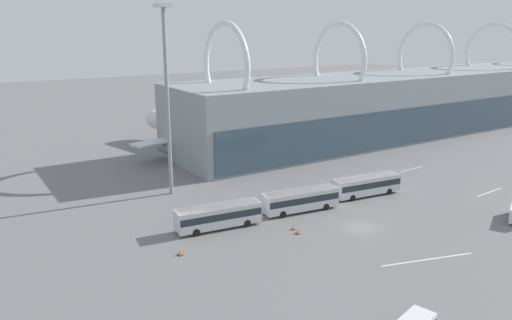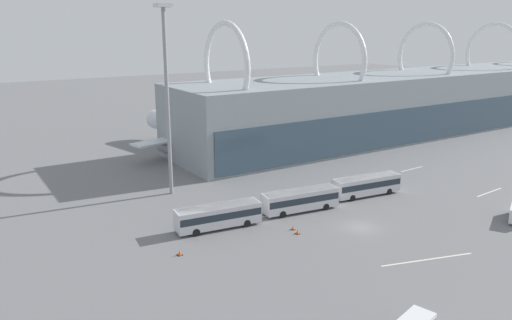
% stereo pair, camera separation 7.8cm
% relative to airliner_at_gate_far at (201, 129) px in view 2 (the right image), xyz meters
% --- Properties ---
extents(ground_plane, '(440.00, 440.00, 0.00)m').
position_rel_airliner_at_gate_far_xyz_m(ground_plane, '(-1.00, -49.49, -4.71)').
color(ground_plane, slate).
extents(terminal_building, '(134.09, 22.95, 27.00)m').
position_rel_airliner_at_gate_far_xyz_m(terminal_building, '(57.99, -9.43, 3.03)').
color(terminal_building, gray).
rests_on(terminal_building, ground_plane).
extents(airliner_at_gate_far, '(33.62, 35.80, 12.82)m').
position_rel_airliner_at_gate_far_xyz_m(airliner_at_gate_far, '(0.00, 0.00, 0.00)').
color(airliner_at_gate_far, silver).
rests_on(airliner_at_gate_far, ground_plane).
extents(airliner_parked_remote, '(37.31, 35.53, 13.95)m').
position_rel_airliner_at_gate_far_xyz_m(airliner_parked_remote, '(57.36, 16.90, 0.56)').
color(airliner_parked_remote, silver).
rests_on(airliner_parked_remote, ground_plane).
extents(shuttle_bus_0, '(11.71, 4.16, 3.09)m').
position_rel_airliner_at_gate_far_xyz_m(shuttle_bus_0, '(-17.07, -39.51, -2.89)').
color(shuttle_bus_0, silver).
rests_on(shuttle_bus_0, ground_plane).
extents(shuttle_bus_1, '(11.71, 4.21, 3.09)m').
position_rel_airliner_at_gate_far_xyz_m(shuttle_bus_1, '(-4.12, -40.27, -2.89)').
color(shuttle_bus_1, silver).
rests_on(shuttle_bus_1, ground_plane).
extents(shuttle_bus_2, '(11.70, 4.09, 3.09)m').
position_rel_airliner_at_gate_far_xyz_m(shuttle_bus_2, '(8.84, -40.34, -2.89)').
color(shuttle_bus_2, silver).
rests_on(shuttle_bus_2, ground_plane).
extents(floodlight_mast, '(2.23, 2.23, 29.06)m').
position_rel_airliner_at_gate_far_xyz_m(floodlight_mast, '(-16.69, -22.95, 12.73)').
color(floodlight_mast, gray).
rests_on(floodlight_mast, ground_plane).
extents(lane_stripe_0, '(11.44, 3.56, 0.01)m').
position_rel_airliner_at_gate_far_xyz_m(lane_stripe_0, '(-1.27, -60.54, -4.71)').
color(lane_stripe_0, silver).
rests_on(lane_stripe_0, ground_plane).
extents(lane_stripe_1, '(7.18, 0.79, 0.01)m').
position_rel_airliner_at_gate_far_xyz_m(lane_stripe_1, '(26.77, -49.93, -4.71)').
color(lane_stripe_1, silver).
rests_on(lane_stripe_1, ground_plane).
extents(lane_stripe_2, '(8.28, 2.21, 0.01)m').
position_rel_airliner_at_gate_far_xyz_m(lane_stripe_2, '(-9.63, -39.39, -4.71)').
color(lane_stripe_2, silver).
rests_on(lane_stripe_2, ground_plane).
extents(lane_stripe_3, '(6.13, 0.52, 0.01)m').
position_rel_airliner_at_gate_far_xyz_m(lane_stripe_3, '(26.92, -34.01, -4.71)').
color(lane_stripe_3, silver).
rests_on(lane_stripe_3, ground_plane).
extents(traffic_cone_0, '(0.63, 0.63, 0.62)m').
position_rel_airliner_at_gate_far_xyz_m(traffic_cone_0, '(-24.76, -44.25, -4.41)').
color(traffic_cone_0, black).
rests_on(traffic_cone_0, ground_plane).
extents(traffic_cone_1, '(0.58, 0.58, 0.59)m').
position_rel_airliner_at_gate_far_xyz_m(traffic_cone_1, '(-9.41, -46.67, -4.42)').
color(traffic_cone_1, black).
rests_on(traffic_cone_1, ground_plane).
extents(traffic_cone_2, '(0.51, 0.51, 0.62)m').
position_rel_airliner_at_gate_far_xyz_m(traffic_cone_2, '(-9.08, -45.26, -4.41)').
color(traffic_cone_2, black).
rests_on(traffic_cone_2, ground_plane).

